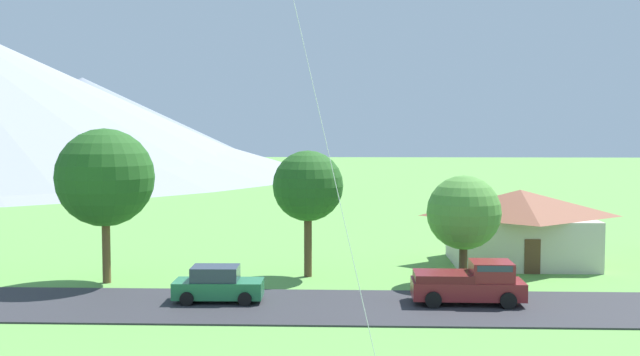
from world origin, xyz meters
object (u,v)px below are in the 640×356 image
(tree_near_right, at_px, (464,213))
(tree_right_of_center, at_px, (308,186))
(tree_near_left, at_px, (105,178))
(pickup_truck_maroon_west_side, at_px, (471,283))
(house_left_center, at_px, (520,225))
(parked_car_green_west_end, at_px, (218,285))

(tree_near_right, bearing_deg, tree_right_of_center, 168.88)
(tree_near_left, bearing_deg, pickup_truck_maroon_west_side, -12.92)
(house_left_center, bearing_deg, tree_right_of_center, -161.02)
(tree_near_left, relative_size, pickup_truck_maroon_west_side, 1.59)
(tree_near_left, bearing_deg, tree_right_of_center, 11.00)
(tree_near_left, distance_m, pickup_truck_maroon_west_side, 19.76)
(house_left_center, xyz_separation_m, tree_right_of_center, (-12.73, -4.38, 2.70))
(tree_right_of_center, height_order, tree_near_right, tree_right_of_center)
(house_left_center, relative_size, parked_car_green_west_end, 2.08)
(pickup_truck_maroon_west_side, bearing_deg, parked_car_green_west_end, -179.88)
(house_left_center, height_order, tree_near_right, tree_near_right)
(tree_near_right, bearing_deg, tree_near_left, -178.69)
(tree_near_right, bearing_deg, pickup_truck_maroon_west_side, -94.59)
(tree_near_right, relative_size, parked_car_green_west_end, 1.37)
(tree_near_right, bearing_deg, parked_car_green_west_end, -158.91)
(tree_right_of_center, height_order, parked_car_green_west_end, tree_right_of_center)
(tree_right_of_center, xyz_separation_m, tree_near_right, (8.38, -1.65, -1.25))
(tree_near_left, relative_size, tree_right_of_center, 1.17)
(tree_right_of_center, distance_m, parked_car_green_west_end, 8.62)
(house_left_center, relative_size, tree_right_of_center, 1.25)
(tree_right_of_center, bearing_deg, pickup_truck_maroon_west_side, -38.58)
(house_left_center, distance_m, tree_near_right, 7.58)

